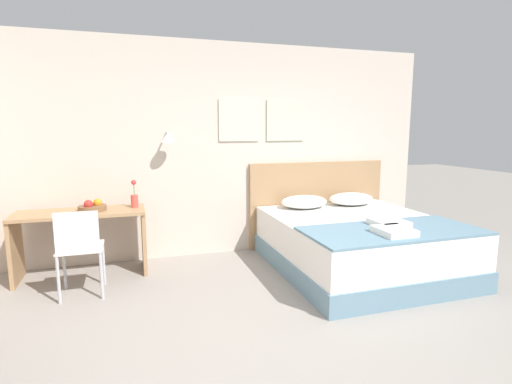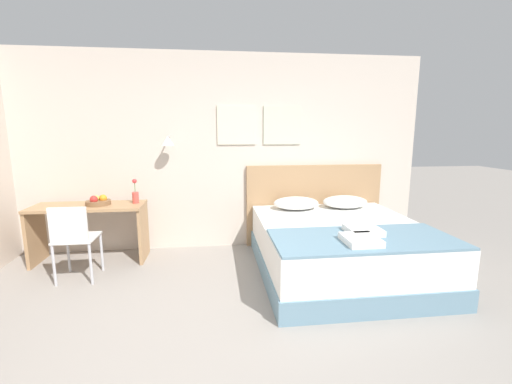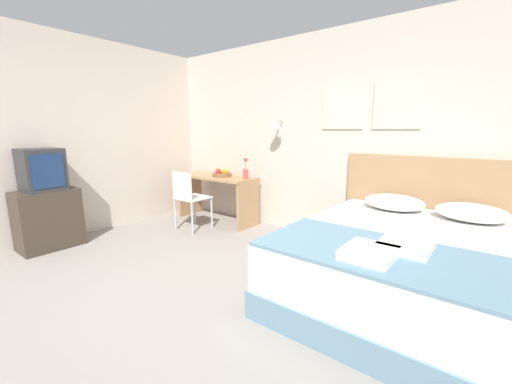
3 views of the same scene
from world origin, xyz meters
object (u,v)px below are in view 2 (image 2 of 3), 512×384
at_px(headboard, 314,205).
at_px(desk_chair, 73,236).
at_px(pillow_left, 296,203).
at_px(flower_vase, 135,195).
at_px(throw_blanket, 364,239).
at_px(desk, 89,221).
at_px(pillow_right, 345,202).
at_px(fruit_bowl, 98,201).
at_px(bed, 340,248).
at_px(folded_towel_mid_bed, 361,240).
at_px(folded_towel_near_foot, 363,230).

relative_size(headboard, desk_chair, 2.28).
relative_size(pillow_left, flower_vase, 1.94).
bearing_deg(desk_chair, throw_blanket, -13.81).
distance_m(throw_blanket, desk, 3.27).
distance_m(pillow_right, fruit_bowl, 3.20).
distance_m(bed, headboard, 1.10).
bearing_deg(bed, pillow_right, 65.72).
bearing_deg(pillow_right, flower_vase, 179.71).
bearing_deg(throw_blanket, headboard, 90.00).
distance_m(bed, folded_towel_mid_bed, 0.83).
height_order(bed, desk_chair, desk_chair).
height_order(pillow_right, desk, pillow_right).
relative_size(bed, headboard, 1.06).
bearing_deg(pillow_left, desk, -179.44).
bearing_deg(desk_chair, bed, -2.35).
height_order(folded_towel_mid_bed, desk, desk).
xyz_separation_m(desk, desk_chair, (0.04, -0.61, 0.00)).
height_order(folded_towel_near_foot, flower_vase, flower_vase).
height_order(pillow_left, desk_chair, desk_chair).
xyz_separation_m(pillow_left, desk_chair, (-2.60, -0.64, -0.15)).
height_order(throw_blanket, desk, desk).
relative_size(pillow_right, desk, 0.45).
height_order(throw_blanket, desk_chair, desk_chair).
bearing_deg(desk_chair, desk, 93.92).
bearing_deg(headboard, fruit_bowl, -173.29).
bearing_deg(pillow_left, folded_towel_mid_bed, -80.84).
relative_size(bed, desk_chair, 2.42).
distance_m(folded_towel_mid_bed, desk_chair, 2.97).
height_order(bed, throw_blanket, throw_blanket).
bearing_deg(bed, folded_towel_mid_bed, -97.56).
bearing_deg(desk, bed, -13.80).
height_order(folded_towel_near_foot, desk_chair, desk_chair).
relative_size(pillow_right, folded_towel_near_foot, 1.77).
distance_m(pillow_right, throw_blanket, 1.40).
bearing_deg(folded_towel_near_foot, pillow_left, 108.09).
bearing_deg(folded_towel_mid_bed, headboard, 86.87).
relative_size(throw_blanket, desk_chair, 2.08).
xyz_separation_m(pillow_right, folded_towel_near_foot, (-0.29, -1.22, -0.03)).
bearing_deg(flower_vase, bed, -17.72).
bearing_deg(desk_chair, pillow_right, 11.00).
bearing_deg(flower_vase, folded_towel_near_foot, -26.45).
height_order(headboard, fruit_bowl, headboard).
height_order(bed, desk, desk).
distance_m(folded_towel_near_foot, fruit_bowl, 3.15).
xyz_separation_m(bed, pillow_right, (0.34, 0.76, 0.38)).
bearing_deg(folded_towel_mid_bed, flower_vase, 146.74).
distance_m(headboard, folded_towel_mid_bed, 1.82).
height_order(headboard, folded_towel_mid_bed, headboard).
bearing_deg(pillow_right, bed, -114.28).
bearing_deg(folded_towel_mid_bed, folded_towel_near_foot, 62.05).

